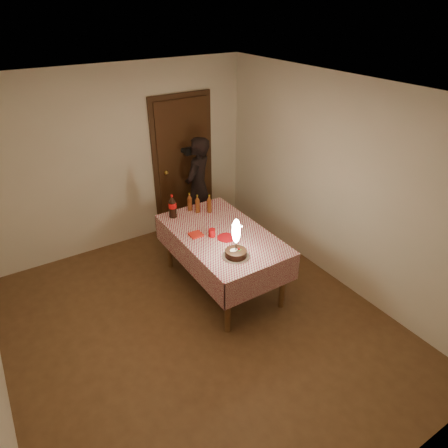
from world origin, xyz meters
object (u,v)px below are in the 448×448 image
(red_plate, at_px, (226,238))
(amber_bottle_mid, at_px, (197,204))
(birthday_cake, at_px, (236,246))
(amber_bottle_left, at_px, (190,202))
(photographer, at_px, (198,187))
(clear_cup, at_px, (236,225))
(amber_bottle_right, at_px, (209,204))
(dining_table, at_px, (222,240))
(cola_bottle, at_px, (172,206))
(red_cup, at_px, (212,233))

(red_plate, relative_size, amber_bottle_mid, 0.86)
(birthday_cake, relative_size, amber_bottle_left, 1.86)
(photographer, bearing_deg, amber_bottle_left, -127.52)
(red_plate, relative_size, clear_cup, 2.44)
(red_plate, distance_m, amber_bottle_mid, 0.77)
(birthday_cake, xyz_separation_m, amber_bottle_left, (0.09, 1.25, -0.02))
(amber_bottle_right, bearing_deg, photographer, 71.35)
(birthday_cake, bearing_deg, amber_bottle_left, 85.86)
(dining_table, xyz_separation_m, clear_cup, (0.21, 0.00, 0.15))
(dining_table, height_order, red_plate, red_plate)
(amber_bottle_right, bearing_deg, red_plate, -103.70)
(birthday_cake, distance_m, photographer, 1.94)
(red_plate, bearing_deg, amber_bottle_mid, 87.72)
(dining_table, bearing_deg, amber_bottle_right, 74.66)
(dining_table, distance_m, amber_bottle_right, 0.62)
(red_plate, bearing_deg, cola_bottle, 110.56)
(dining_table, xyz_separation_m, amber_bottle_mid, (0.02, 0.64, 0.22))
(amber_bottle_mid, bearing_deg, cola_bottle, 170.06)
(red_plate, bearing_deg, red_cup, 136.34)
(red_cup, height_order, cola_bottle, cola_bottle)
(red_plate, bearing_deg, clear_cup, 29.78)
(birthday_cake, distance_m, red_plate, 0.42)
(red_cup, height_order, photographer, photographer)
(dining_table, relative_size, amber_bottle_right, 6.75)
(amber_bottle_mid, xyz_separation_m, photographer, (0.40, 0.71, -0.13))
(cola_bottle, relative_size, amber_bottle_mid, 1.25)
(dining_table, height_order, amber_bottle_right, amber_bottle_right)
(red_plate, relative_size, photographer, 0.14)
(cola_bottle, height_order, amber_bottle_left, cola_bottle)
(birthday_cake, bearing_deg, red_plate, 72.55)
(dining_table, relative_size, red_cup, 17.20)
(clear_cup, xyz_separation_m, cola_bottle, (-0.53, 0.69, 0.11))
(dining_table, distance_m, amber_bottle_mid, 0.67)
(amber_bottle_left, bearing_deg, red_plate, -88.01)
(clear_cup, relative_size, amber_bottle_right, 0.35)
(cola_bottle, bearing_deg, photographer, 41.34)
(red_cup, distance_m, cola_bottle, 0.73)
(birthday_cake, bearing_deg, red_cup, 90.63)
(birthday_cake, bearing_deg, clear_cup, 56.31)
(cola_bottle, xyz_separation_m, photographer, (0.74, 0.65, -0.16))
(dining_table, relative_size, photographer, 1.09)
(red_plate, distance_m, cola_bottle, 0.89)
(red_cup, distance_m, amber_bottle_left, 0.76)
(clear_cup, bearing_deg, cola_bottle, 127.17)
(dining_table, relative_size, birthday_cake, 3.64)
(dining_table, xyz_separation_m, cola_bottle, (-0.32, 0.69, 0.26))
(red_plate, relative_size, red_cup, 2.20)
(amber_bottle_left, xyz_separation_m, amber_bottle_mid, (0.06, -0.11, 0.00))
(red_cup, bearing_deg, clear_cup, 0.78)
(red_cup, xyz_separation_m, cola_bottle, (-0.18, 0.70, 0.10))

